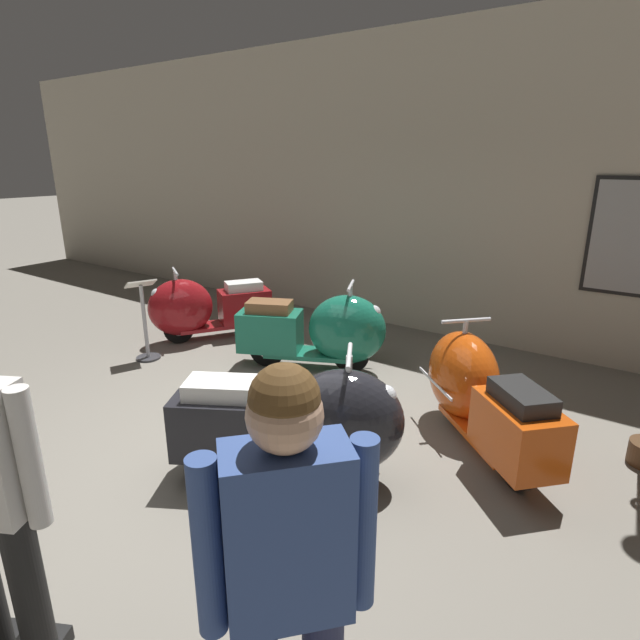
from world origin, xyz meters
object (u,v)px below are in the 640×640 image
visitor_0 (288,573)px  info_stanchion (145,327)px  scooter_0 (201,308)px  scooter_2 (306,424)px  scooter_1 (323,331)px  scooter_3 (477,392)px

visitor_0 → info_stanchion: visitor_0 is taller
scooter_0 → visitor_0: bearing=83.9°
scooter_0 → scooter_2: size_ratio=0.93×
scooter_1 → visitor_0: visitor_0 is taller
scooter_3 → info_stanchion: 3.78m
scooter_3 → info_stanchion: scooter_3 is taller
scooter_2 → visitor_0: size_ratio=0.97×
scooter_0 → visitor_0: (4.03, -3.22, 0.56)m
scooter_0 → scooter_1: scooter_1 is taller
scooter_1 → visitor_0: size_ratio=0.97×
scooter_0 → scooter_2: scooter_2 is taller
visitor_0 → scooter_1: bearing=-14.7°
scooter_1 → scooter_2: scooter_2 is taller
scooter_1 → visitor_0: 4.02m
scooter_2 → scooter_0: bearing=120.4°
scooter_3 → scooter_2: bearing=100.3°
visitor_0 → scooter_0: bearing=3.3°
scooter_2 → visitor_0: 1.99m
scooter_1 → visitor_0: bearing=-81.9°
scooter_2 → scooter_3: bearing=26.8°
scooter_3 → info_stanchion: bearing=49.7°
scooter_1 → info_stanchion: scooter_1 is taller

